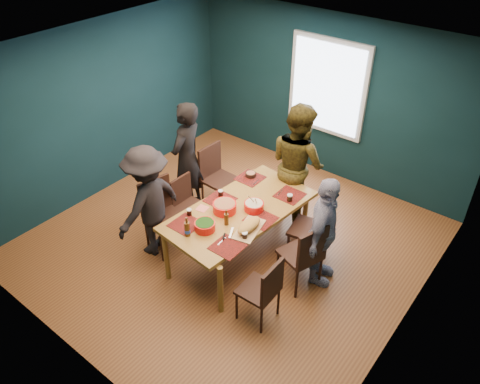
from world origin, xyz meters
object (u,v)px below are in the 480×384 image
Objects in this scene: chair_left_far at (215,172)px; person_far_left at (187,159)px; chair_right_near at (264,288)px; bowl_herbs at (205,226)px; person_right at (323,233)px; cutting_board at (249,226)px; chair_left_mid at (186,200)px; chair_right_far at (316,226)px; person_near_left at (149,202)px; dining_table at (240,214)px; bowl_salad at (225,207)px; bowl_dumpling at (254,206)px; person_back at (297,164)px; chair_left_near at (161,209)px; chair_right_mid at (306,253)px.

person_far_left is at bearing -125.78° from chair_left_far.
chair_right_near reaches higher than bowl_herbs.
cutting_board is (-0.74, -0.53, 0.07)m from person_right.
chair_right_far reaches higher than chair_left_mid.
chair_left_far is 0.63× the size of person_near_left.
dining_table is at bearing 2.12° from chair_left_mid.
person_near_left reaches higher than chair_left_far.
person_near_left is 1.42m from cutting_board.
chair_left_far is 1.61× the size of cutting_board.
bowl_salad is at bearing -40.73° from chair_left_far.
bowl_herbs is (-0.23, -0.70, 0.00)m from bowl_dumpling.
person_back is (1.38, 0.84, 0.04)m from person_far_left.
chair_right_near is (0.08, -1.25, -0.07)m from chair_right_far.
chair_left_near reaches higher than bowl_dumpling.
person_far_left reaches higher than bowl_herbs.
chair_left_mid is 1.34× the size of cutting_board.
person_far_left is 1.62m from person_back.
bowl_dumpling is at bearing -160.36° from chair_right_far.
chair_left_far is at bearing 64.53° from person_right.
person_far_left is 2.82× the size of cutting_board.
person_near_left reaches higher than bowl_salad.
bowl_herbs is at bearing -156.11° from cutting_board.
dining_table is 1.34m from person_far_left.
chair_right_far is 1.22m from bowl_salad.
bowl_herbs is (-1.17, -0.85, 0.07)m from person_right.
chair_left_far is 1.19m from chair_left_near.
chair_right_far is 0.53m from chair_right_mid.
chair_right_near is 0.59× the size of person_right.
bowl_dumpling is 0.73m from bowl_herbs.
chair_right_far is 1.06m from person_back.
bowl_dumpling is at bearing 120.25° from person_near_left.
chair_left_far reaches higher than bowl_salad.
dining_table is at bearing -142.96° from bowl_dumpling.
bowl_herbs is at bearing -108.08° from bowl_dumpling.
chair_left_far is at bearing 164.25° from chair_right_far.
person_back is at bearing 145.86° from person_near_left.
bowl_dumpling is at bearing 43.40° from bowl_salad.
chair_left_mid is at bearing 83.61° from person_right.
cutting_board is at bearing 36.87° from bowl_herbs.
cutting_board is at bearing -61.57° from bowl_dumpling.
chair_right_mid is 0.76m from cutting_board.
person_near_left reaches higher than person_right.
bowl_herbs is (0.93, 0.06, 0.03)m from person_near_left.
chair_right_mid is 1.27m from bowl_herbs.
person_back is 1.10m from bowl_dumpling.
person_far_left reaches higher than cutting_board.
chair_left_near is at bearing 6.52° from person_far_left.
chair_left_far is at bearing 44.80° from person_back.
person_right is (1.08, 0.27, 0.07)m from dining_table.
bowl_herbs is (-0.19, -1.79, -0.09)m from person_back.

